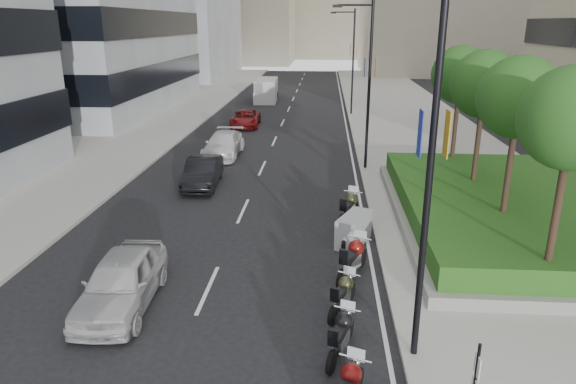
# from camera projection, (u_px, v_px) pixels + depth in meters

# --- Properties ---
(ground) EXTENTS (160.00, 160.00, 0.00)m
(ground) POSITION_uv_depth(u_px,v_px,m) (233.00, 376.00, 11.97)
(ground) COLOR black
(ground) RESTS_ON ground
(sidewalk_right) EXTENTS (10.00, 100.00, 0.15)m
(sidewalk_right) POSITION_uv_depth(u_px,v_px,m) (415.00, 128.00, 39.73)
(sidewalk_right) COLOR #9E9B93
(sidewalk_right) RESTS_ON ground
(sidewalk_left) EXTENTS (8.00, 100.00, 0.15)m
(sidewalk_left) POSITION_uv_depth(u_px,v_px,m) (150.00, 124.00, 41.18)
(sidewalk_left) COLOR #9E9B93
(sidewalk_left) RESTS_ON ground
(lane_edge) EXTENTS (0.12, 100.00, 0.01)m
(lane_edge) POSITION_uv_depth(u_px,v_px,m) (347.00, 128.00, 40.12)
(lane_edge) COLOR silver
(lane_edge) RESTS_ON ground
(lane_centre) EXTENTS (0.12, 100.00, 0.01)m
(lane_centre) POSITION_uv_depth(u_px,v_px,m) (281.00, 127.00, 40.48)
(lane_centre) COLOR silver
(lane_centre) RESTS_ON ground
(planter) EXTENTS (10.00, 14.00, 0.40)m
(planter) POSITION_uv_depth(u_px,v_px,m) (522.00, 218.00, 20.63)
(planter) COLOR gray
(planter) RESTS_ON sidewalk_right
(hedge) EXTENTS (9.40, 13.40, 0.80)m
(hedge) POSITION_uv_depth(u_px,v_px,m) (524.00, 204.00, 20.45)
(hedge) COLOR #1D4513
(hedge) RESTS_ON planter
(tree_0) EXTENTS (2.80, 2.80, 6.30)m
(tree_0) POSITION_uv_depth(u_px,v_px,m) (573.00, 119.00, 13.46)
(tree_0) COLOR #332319
(tree_0) RESTS_ON planter
(tree_1) EXTENTS (2.80, 2.80, 6.30)m
(tree_1) POSITION_uv_depth(u_px,v_px,m) (519.00, 98.00, 17.25)
(tree_1) COLOR #332319
(tree_1) RESTS_ON planter
(tree_2) EXTENTS (2.80, 2.80, 6.30)m
(tree_2) POSITION_uv_depth(u_px,v_px,m) (484.00, 85.00, 21.04)
(tree_2) COLOR #332319
(tree_2) RESTS_ON planter
(tree_3) EXTENTS (2.80, 2.80, 6.30)m
(tree_3) POSITION_uv_depth(u_px,v_px,m) (460.00, 75.00, 24.83)
(tree_3) COLOR #332319
(tree_3) RESTS_ON planter
(lamp_post_0) EXTENTS (2.34, 0.45, 9.00)m
(lamp_post_0) POSITION_uv_depth(u_px,v_px,m) (424.00, 158.00, 11.04)
(lamp_post_0) COLOR black
(lamp_post_0) RESTS_ON ground
(lamp_post_1) EXTENTS (2.34, 0.45, 9.00)m
(lamp_post_1) POSITION_uv_depth(u_px,v_px,m) (367.00, 78.00, 27.14)
(lamp_post_1) COLOR black
(lamp_post_1) RESTS_ON ground
(lamp_post_2) EXTENTS (2.34, 0.45, 9.00)m
(lamp_post_2) POSITION_uv_depth(u_px,v_px,m) (351.00, 57.00, 44.18)
(lamp_post_2) COLOR black
(lamp_post_2) RESTS_ON ground
(motorcycle_2) EXTENTS (0.87, 2.00, 1.03)m
(motorcycle_2) POSITION_uv_depth(u_px,v_px,m) (341.00, 335.00, 12.59)
(motorcycle_2) COLOR black
(motorcycle_2) RESTS_ON ground
(motorcycle_3) EXTENTS (0.93, 1.90, 1.00)m
(motorcycle_3) POSITION_uv_depth(u_px,v_px,m) (343.00, 295.00, 14.48)
(motorcycle_3) COLOR black
(motorcycle_3) RESTS_ON ground
(motorcycle_4) EXTENTS (1.15, 2.23, 1.19)m
(motorcycle_4) POSITION_uv_depth(u_px,v_px,m) (353.00, 259.00, 16.45)
(motorcycle_4) COLOR black
(motorcycle_4) RESTS_ON ground
(motorcycle_5) EXTENTS (1.45, 2.02, 1.14)m
(motorcycle_5) POSITION_uv_depth(u_px,v_px,m) (354.00, 230.00, 18.94)
(motorcycle_5) COLOR black
(motorcycle_5) RESTS_ON ground
(motorcycle_6) EXTENTS (1.03, 2.30, 1.19)m
(motorcycle_6) POSITION_uv_depth(u_px,v_px,m) (349.00, 208.00, 20.98)
(motorcycle_6) COLOR black
(motorcycle_6) RESTS_ON ground
(car_a) EXTENTS (2.05, 4.65, 1.56)m
(car_a) POSITION_uv_depth(u_px,v_px,m) (122.00, 281.00, 14.73)
(car_a) COLOR #BCBCBE
(car_a) RESTS_ON ground
(car_b) EXTENTS (1.76, 4.43, 1.44)m
(car_b) POSITION_uv_depth(u_px,v_px,m) (203.00, 172.00, 25.70)
(car_b) COLOR black
(car_b) RESTS_ON ground
(car_c) EXTENTS (2.08, 5.01, 1.45)m
(car_c) POSITION_uv_depth(u_px,v_px,m) (224.00, 145.00, 31.51)
(car_c) COLOR silver
(car_c) RESTS_ON ground
(car_d) EXTENTS (2.34, 4.71, 1.28)m
(car_d) POSITION_uv_depth(u_px,v_px,m) (246.00, 118.00, 40.59)
(car_d) COLOR #670C0D
(car_d) RESTS_ON ground
(delivery_van) EXTENTS (2.30, 5.58, 2.31)m
(delivery_van) POSITION_uv_depth(u_px,v_px,m) (266.00, 91.00, 53.27)
(delivery_van) COLOR silver
(delivery_van) RESTS_ON ground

